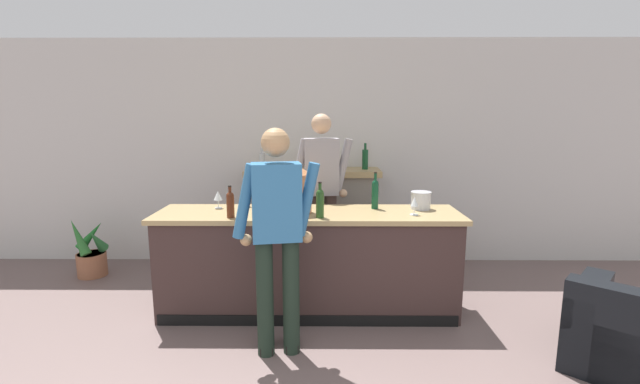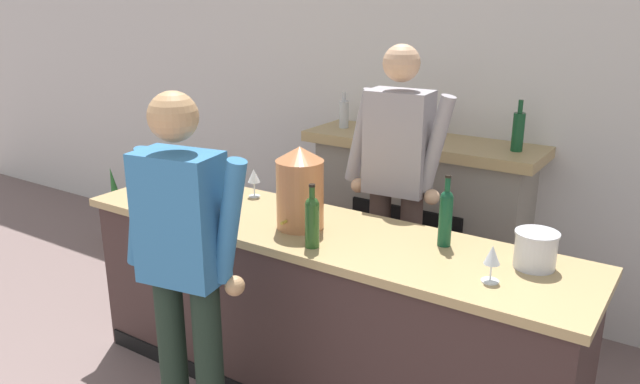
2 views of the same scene
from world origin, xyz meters
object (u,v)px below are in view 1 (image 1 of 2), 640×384
Objects in this scene: armchair_black at (639,339)px; person_bartender at (321,192)px; ice_bucket_steel at (421,200)px; wine_bottle_rose_blush at (320,202)px; wine_glass_by_dispenser at (218,196)px; wine_bottle_riesling_slim at (230,203)px; person_customer at (277,233)px; wine_glass_front_right at (414,203)px; potted_plant_corner at (91,255)px; wine_glass_back_row at (246,194)px; copper_dispenser at (298,189)px; fireplace_stone at (313,218)px; wine_bottle_burgundy_dark at (375,193)px.

armchair_black is 0.65× the size of person_bartender.
wine_bottle_rose_blush is at bearing -159.77° from ice_bucket_steel.
wine_bottle_rose_blush reaches higher than wine_glass_by_dispenser.
wine_bottle_riesling_slim is 0.43m from wine_glass_by_dispenser.
person_customer is 10.66× the size of wine_glass_front_right.
wine_glass_back_row is (1.95, -0.65, 0.83)m from potted_plant_corner.
potted_plant_corner is 3.00m from wine_bottle_rose_blush.
ice_bucket_steel is 1.17× the size of wine_glass_front_right.
wine_bottle_riesling_slim is (-0.58, -0.19, -0.09)m from copper_dispenser.
person_customer is 1.06m from wine_glass_back_row.
person_bartender is (2.67, -0.23, 0.78)m from potted_plant_corner.
ice_bucket_steel is at bearing -3.15° from wine_glass_back_row.
person_customer is 9.10× the size of ice_bucket_steel.
person_customer is 0.70m from wine_bottle_riesling_slim.
potted_plant_corner is at bearing 157.64° from wine_bottle_rose_blush.
copper_dispenser is at bearing -106.69° from person_bartender.
person_customer is (-0.22, -1.97, 0.36)m from fireplace_stone.
person_bartender is 1.18m from wine_bottle_riesling_slim.
wine_bottle_burgundy_dark is at bearing 178.05° from ice_bucket_steel.
potted_plant_corner is 2.53× the size of wine_bottle_riesling_slim.
wine_bottle_riesling_slim is 0.78m from wine_bottle_rose_blush.
wine_bottle_rose_blush is at bearing 58.91° from person_customer.
person_customer is at bearing -34.68° from potted_plant_corner.
wine_glass_back_row is (-0.72, 0.44, -0.02)m from wine_bottle_rose_blush.
wine_glass_front_right is at bearing -4.49° from copper_dispenser.
person_customer is at bearing -151.46° from wine_glass_front_right.
fireplace_stone is 9.43× the size of wine_glass_by_dispenser.
person_bartender is 11.30× the size of wine_glass_front_right.
wine_bottle_rose_blush is 1.84× the size of wine_glass_back_row.
wine_bottle_rose_blush reaches higher than armchair_black.
wine_bottle_riesling_slim is at bearing 131.45° from person_customer.
person_customer is 1.44m from person_bartender.
armchair_black is 2.56m from wine_bottle_rose_blush.
potted_plant_corner is 3.73m from wine_glass_front_right.
wine_bottle_riesling_slim is 1.62m from wine_glass_front_right.
fireplace_stone is 3.69× the size of copper_dispenser.
wine_glass_by_dispenser reaches higher than potted_plant_corner.
wine_bottle_rose_blush is 0.84m from wine_glass_front_right.
ice_bucket_steel reaches higher than wine_glass_front_right.
ice_bucket_steel is at bearing -11.65° from potted_plant_corner.
ice_bucket_steel is 1.02m from wine_bottle_rose_blush.
armchair_black is 4.29× the size of wine_bottle_riesling_slim.
potted_plant_corner is at bearing 159.27° from armchair_black.
wine_glass_front_right is at bearing 3.96° from wine_bottle_riesling_slim.
fireplace_stone reaches higher than potted_plant_corner.
wine_bottle_riesling_slim is at bearing -176.04° from wine_glass_front_right.
person_bartender is 1.13m from wine_glass_front_right.
fireplace_stone is 0.85× the size of person_bartender.
fireplace_stone is 1.70m from wine_glass_front_right.
armchair_black is at bearing -20.73° from potted_plant_corner.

